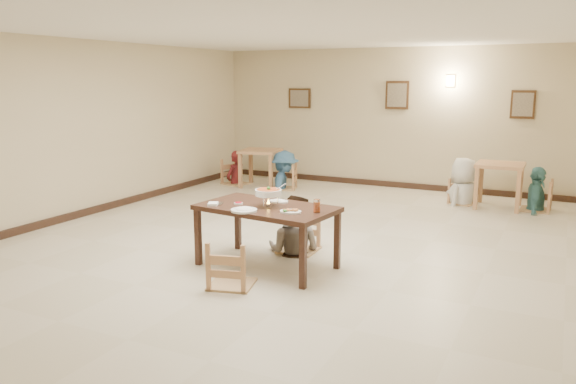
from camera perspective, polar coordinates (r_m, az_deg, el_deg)
The scene contains 31 objects.
floor at distance 8.07m, azimuth 0.20°, elevation -5.41°, with size 10.00×10.00×0.00m, color beige.
ceiling at distance 7.76m, azimuth 0.21°, elevation 16.33°, with size 10.00×10.00×0.00m, color white.
wall_back at distance 12.44m, azimuth 10.54°, elevation 7.36°, with size 10.00×10.00×0.00m, color beige.
wall_left at distance 10.19m, azimuth -20.53°, elevation 5.98°, with size 10.00×10.00×0.00m, color beige.
baseboard_back at distance 12.59m, azimuth 10.26°, elevation 0.80°, with size 8.00×0.06×0.12m, color #321F16.
baseboard_left at distance 10.38m, azimuth -19.87°, elevation -1.95°, with size 0.06×10.00×0.12m, color #321F16.
picture_a at distance 13.16m, azimuth 1.18°, elevation 9.50°, with size 0.55×0.04×0.45m.
picture_b at distance 12.35m, azimuth 11.02°, elevation 9.64°, with size 0.50×0.04×0.60m.
picture_c at distance 11.92m, azimuth 22.75°, elevation 8.19°, with size 0.45×0.04×0.55m.
wall_sconce at distance 12.10m, azimuth 16.19°, elevation 10.79°, with size 0.16×0.05×0.22m, color #FFD88C.
main_table at distance 6.99m, azimuth -2.17°, elevation -2.08°, with size 1.77×1.12×0.79m.
chair_far at distance 7.67m, azimuth 1.09°, elevation -2.22°, with size 0.50×0.50×1.06m.
chair_near at distance 6.42m, azimuth -5.81°, elevation -5.07°, with size 0.49×0.49×1.04m.
main_diner at distance 7.55m, azimuth 0.63°, elevation -0.34°, with size 0.78×0.60×1.59m, color gray.
curry_warmer at distance 6.91m, azimuth -2.01°, elevation -0.06°, with size 0.37×0.33×0.30m.
rice_plate_far at distance 7.18m, azimuth -0.96°, elevation -0.93°, with size 0.26×0.26×0.06m.
rice_plate_near at distance 6.71m, azimuth -4.50°, elevation -1.83°, with size 0.32×0.32×0.07m.
fried_plate at distance 6.61m, azimuth 0.25°, elevation -1.96°, with size 0.26×0.26×0.06m.
chili_dish at distance 7.10m, azimuth -5.07°, elevation -1.14°, with size 0.11×0.11×0.02m.
napkin_cutlery at distance 7.08m, azimuth -7.59°, elevation -1.20°, with size 0.20×0.26×0.03m.
drink_glass at distance 6.62m, azimuth 2.95°, elevation -1.46°, with size 0.08×0.08×0.16m.
bg_table_left at distance 12.37m, azimuth -2.82°, elevation 3.67°, with size 0.96×0.96×0.82m.
bg_table_right at distance 10.98m, azimuth 20.73°, elevation 2.02°, with size 0.84×0.84×0.83m.
bg_chair_ll at distance 12.67m, azimuth -5.37°, elevation 3.15°, with size 0.50×0.50×1.06m.
bg_chair_lr at distance 12.04m, azimuth -0.37°, elevation 2.72°, with size 0.49×0.49×1.04m.
bg_chair_rl at distance 11.13m, azimuth 17.41°, elevation 1.15°, with size 0.43×0.43×0.91m.
bg_chair_rr at distance 11.01m, azimuth 24.01°, elevation 0.98°, with size 0.50×0.50×1.07m.
bg_diner_a at distance 12.64m, azimuth -5.39°, elevation 4.21°, with size 0.56×0.37×1.53m, color #59171A.
bg_diner_b at distance 12.00m, azimuth -0.37°, elevation 4.21°, with size 1.08×0.62×1.67m, color teal.
bg_diner_c at distance 11.07m, azimuth 17.54°, elevation 3.33°, with size 0.86×0.56×1.77m, color silver.
bg_diner_d at distance 10.97m, azimuth 24.12°, elevation 2.36°, with size 0.94×0.39×1.60m, color teal.
Camera 1 is at (3.42, -6.93, 2.33)m, focal length 35.00 mm.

